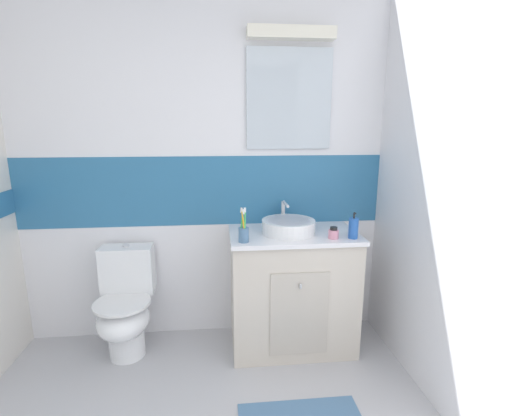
% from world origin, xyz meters
% --- Properties ---
extents(wall_back_tiled, '(3.20, 0.20, 2.50)m').
position_xyz_m(wall_back_tiled, '(0.01, 2.45, 1.26)').
color(wall_back_tiled, white).
rests_on(wall_back_tiled, ground_plane).
extents(wall_right_plain, '(0.10, 3.48, 2.50)m').
position_xyz_m(wall_right_plain, '(1.35, 1.20, 1.25)').
color(wall_right_plain, white).
rests_on(wall_right_plain, ground_plane).
extents(vanity_cabinet, '(0.87, 0.53, 0.85)m').
position_xyz_m(vanity_cabinet, '(0.61, 2.15, 0.43)').
color(vanity_cabinet, beige).
rests_on(vanity_cabinet, ground_plane).
extents(sink_basin, '(0.36, 0.41, 0.19)m').
position_xyz_m(sink_basin, '(0.57, 2.13, 0.90)').
color(sink_basin, white).
rests_on(sink_basin, vanity_cabinet).
extents(toilet, '(0.37, 0.50, 0.75)m').
position_xyz_m(toilet, '(-0.55, 2.15, 0.35)').
color(toilet, white).
rests_on(toilet, ground_plane).
extents(toothbrush_cup, '(0.07, 0.07, 0.22)m').
position_xyz_m(toothbrush_cup, '(0.26, 1.96, 0.91)').
color(toothbrush_cup, '#4C7299').
rests_on(toothbrush_cup, vanity_cabinet).
extents(soap_dispenser, '(0.06, 0.06, 0.17)m').
position_xyz_m(soap_dispenser, '(0.97, 1.97, 0.92)').
color(soap_dispenser, '#2659B2').
rests_on(soap_dispenser, vanity_cabinet).
extents(hair_gel_jar, '(0.07, 0.07, 0.08)m').
position_xyz_m(hair_gel_jar, '(0.84, 1.98, 0.88)').
color(hair_gel_jar, pink).
rests_on(hair_gel_jar, vanity_cabinet).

